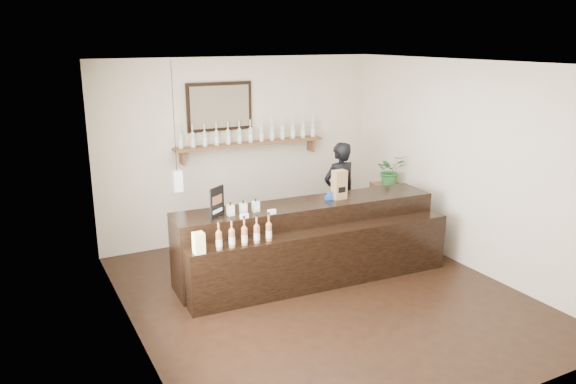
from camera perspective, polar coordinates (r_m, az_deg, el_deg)
The scene contains 10 objects.
ground at distance 7.06m, azimuth 3.56°, elevation -10.43°, with size 5.00×5.00×0.00m, color black.
room_shell at distance 6.50m, azimuth 3.81°, elevation 3.21°, with size 5.00×5.00×5.00m.
back_wall_decor at distance 8.51m, azimuth -5.37°, elevation 6.46°, with size 2.66×0.96×1.69m.
counter at distance 7.40m, azimuth 2.37°, elevation -5.24°, with size 3.57×1.12×1.15m.
promo_sign at distance 6.75m, azimuth -7.23°, elevation -1.03°, with size 0.23×0.17×0.37m.
paper_bag at distance 7.49m, azimuth 5.24°, elevation 0.75°, with size 0.18×0.14×0.39m.
tape_dispenser at distance 7.48m, azimuth 4.27°, elevation -0.46°, with size 0.13×0.06×0.11m.
side_cabinet at distance 9.00m, azimuth 10.13°, elevation -1.93°, with size 0.54×0.66×0.84m.
potted_plant at distance 8.83m, azimuth 10.33°, elevation 2.18°, with size 0.43×0.38×0.48m, color #2B6C30.
shopkeeper at distance 8.59m, azimuth 5.24°, elevation 0.61°, with size 0.64×0.42×1.77m, color black.
Camera 1 is at (-3.30, -5.42, 3.08)m, focal length 35.00 mm.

